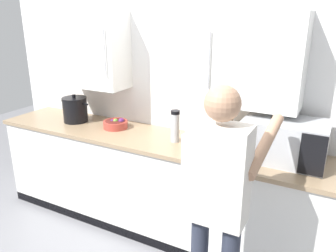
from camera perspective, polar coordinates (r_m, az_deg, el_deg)
The scene contains 8 objects.
back_wall_tiled at distance 3.12m, azimuth 0.61°, elevation 8.49°, with size 3.80×0.44×2.73m.
counter_unit at distance 3.19m, azimuth -2.00°, elevation -9.80°, with size 3.30×0.62×0.92m.
microwave_oven at distance 2.64m, azimuth 18.40°, elevation -2.33°, with size 0.61×0.81×0.31m.
stock_pot at distance 3.54m, azimuth -15.46°, elevation 2.72°, with size 0.34×0.25×0.28m.
thermos_flask at distance 2.87m, azimuth 1.23°, elevation 0.00°, with size 0.08×0.08×0.28m.
fruit_bowl at distance 3.28m, azimuth -8.86°, elevation 0.39°, with size 0.23×0.23×0.10m.
knife_block at distance 2.72m, azimuth 9.26°, elevation -1.49°, with size 0.11×0.15×0.35m.
person_figure at distance 2.03m, azimuth 8.47°, elevation -11.59°, with size 0.49×0.60×1.63m.
Camera 1 is at (1.42, -1.67, 1.99)m, focal length 35.98 mm.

